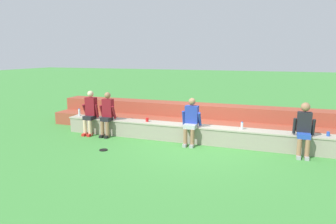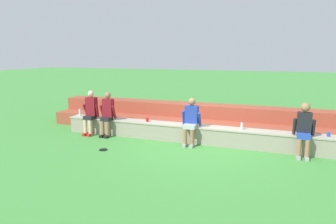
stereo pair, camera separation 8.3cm
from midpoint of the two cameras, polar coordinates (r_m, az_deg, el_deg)
name	(u,v)px [view 2 (the right image)]	position (r m, az deg, el deg)	size (l,w,h in m)	color
ground_plane	(198,145)	(8.55, 6.02, -6.33)	(80.00, 80.00, 0.00)	#428E3D
stone_seating_wall	(200,134)	(8.69, 6.42, -4.20)	(8.74, 0.50, 0.51)	gray
brick_bleachers	(210,121)	(9.96, 8.29, -1.71)	(11.21, 1.44, 0.87)	#9B4430
person_far_left	(90,112)	(9.78, -14.49, 0.09)	(0.52, 0.51, 1.41)	beige
person_left_of_center	(107,113)	(9.45, -11.37, -0.22)	(0.51, 0.48, 1.39)	#996B4C
person_center	(191,120)	(8.39, 4.71, -1.60)	(0.55, 0.54, 1.34)	#996B4C
person_right_of_center	(304,128)	(8.14, 25.02, -2.86)	(0.52, 0.56, 1.37)	#996B4C
water_bottle_mid_right	(242,126)	(8.41, 14.33, -2.61)	(0.07, 0.07, 0.22)	silver
water_bottle_near_right	(80,112)	(10.41, -16.41, -0.04)	(0.07, 0.07, 0.25)	silver
plastic_cup_right_end	(147,120)	(9.13, -3.77, -1.48)	(0.09, 0.09, 0.12)	red
plastic_cup_left_end	(328,134)	(8.53, 28.78, -3.78)	(0.08, 0.08, 0.11)	blue
frisbee	(103,150)	(8.24, -12.09, -7.13)	(0.22, 0.22, 0.02)	black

